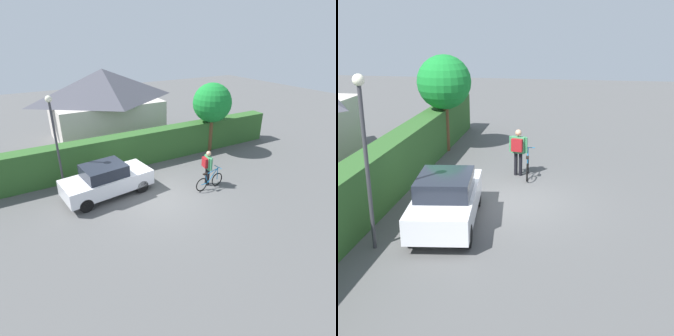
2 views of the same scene
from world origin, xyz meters
The scene contains 8 objects.
ground_plane centered at (0.00, 0.00, 0.00)m, with size 60.00×60.00×0.00m, color #535353.
hedge_row centered at (0.00, 3.95, 0.90)m, with size 19.50×0.90×1.80m, color #2E5B27.
house_distant centered at (0.73, 9.04, 2.35)m, with size 7.11×5.06×4.60m.
parked_car_near centered at (-1.85, 1.51, 0.76)m, with size 4.08×2.09×1.50m.
bicycle centered at (2.49, -0.30, 0.37)m, with size 1.61×0.50×0.99m.
person_rider centered at (2.59, 0.07, 1.06)m, with size 0.42×0.68×1.73m.
street_lamp centered at (-3.48, 2.96, 2.81)m, with size 0.28×0.28×4.36m.
tree_kerbside centered at (5.42, 3.55, 2.94)m, with size 2.27×2.27×4.11m.
Camera 1 is at (-4.99, -9.44, 6.63)m, focal length 30.18 mm.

